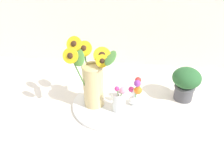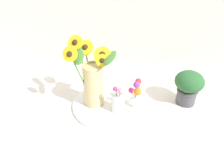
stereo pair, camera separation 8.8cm
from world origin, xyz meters
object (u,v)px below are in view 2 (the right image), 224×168
(vase_bulb_right, at_px, (135,93))
(potted_plant, at_px, (189,86))
(vase_small_center, at_px, (118,100))
(mason_jar_sunflowers, at_px, (93,79))
(serving_tray, at_px, (112,104))

(vase_bulb_right, distance_m, potted_plant, 0.30)
(potted_plant, bearing_deg, vase_small_center, -155.24)
(potted_plant, bearing_deg, mason_jar_sunflowers, -166.18)
(mason_jar_sunflowers, relative_size, potted_plant, 1.94)
(serving_tray, height_order, mason_jar_sunflowers, mason_jar_sunflowers)
(vase_small_center, height_order, vase_bulb_right, vase_bulb_right)
(vase_small_center, relative_size, potted_plant, 0.84)
(vase_bulb_right, bearing_deg, vase_small_center, -145.29)
(serving_tray, distance_m, potted_plant, 0.44)
(serving_tray, bearing_deg, vase_bulb_right, -0.49)
(vase_small_center, bearing_deg, potted_plant, 24.76)
(serving_tray, relative_size, vase_small_center, 2.66)
(serving_tray, height_order, vase_bulb_right, vase_bulb_right)
(vase_bulb_right, bearing_deg, mason_jar_sunflowers, -176.33)
(vase_bulb_right, relative_size, potted_plant, 0.87)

